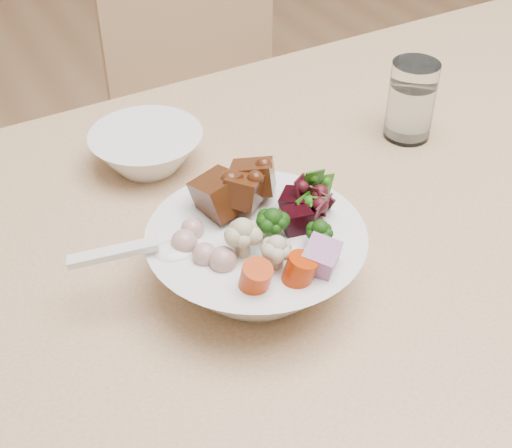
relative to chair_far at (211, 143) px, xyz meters
name	(u,v)px	position (x,y,z in m)	size (l,w,h in m)	color
chair_far	(211,143)	(0.00, 0.00, 0.00)	(0.38, 0.38, 0.77)	tan
food_bowl	(257,253)	(-0.26, -0.69, 0.34)	(0.22, 0.22, 0.12)	white
soup_spoon	(160,252)	(-0.35, -0.67, 0.36)	(0.12, 0.06, 0.02)	white
water_glass	(411,104)	(0.05, -0.53, 0.35)	(0.06, 0.06, 0.10)	white
side_bowl	(147,150)	(-0.28, -0.44, 0.32)	(0.14, 0.14, 0.05)	white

